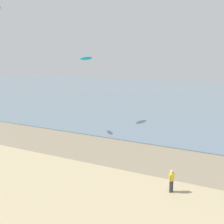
% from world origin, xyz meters
% --- Properties ---
extents(wet_sand_strip, '(120.00, 7.59, 0.01)m').
position_xyz_m(wet_sand_strip, '(0.00, 18.90, 0.00)').
color(wet_sand_strip, gray).
rests_on(wet_sand_strip, ground).
extents(sea, '(160.00, 70.00, 0.10)m').
position_xyz_m(sea, '(0.00, 57.70, 0.05)').
color(sea, slate).
rests_on(sea, ground).
extents(person_by_waterline, '(0.33, 0.54, 1.71)m').
position_xyz_m(person_by_waterline, '(7.08, 13.16, 0.92)').
color(person_by_waterline, '#383842').
rests_on(person_by_waterline, ground).
extents(kite_aloft_1, '(1.12, 2.75, 0.67)m').
position_xyz_m(kite_aloft_1, '(-9.69, 28.36, 9.12)').
color(kite_aloft_1, '#19B2B7').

